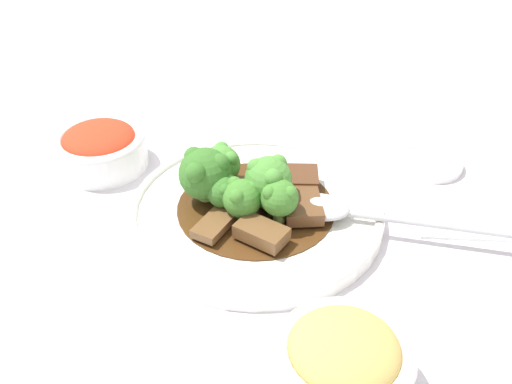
{
  "coord_description": "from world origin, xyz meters",
  "views": [
    {
      "loc": [
        -0.11,
        0.47,
        0.39
      ],
      "look_at": [
        0.0,
        0.0,
        0.03
      ],
      "focal_mm": 42.0,
      "sensor_mm": 36.0,
      "label": 1
    }
  ],
  "objects_px": {
    "main_plate": "(256,211)",
    "broccoli_floret_5": "(242,198)",
    "side_bowl_kimchi": "(100,147)",
    "broccoli_floret_3": "(268,180)",
    "sauce_dish": "(431,162)",
    "broccoli_floret_4": "(221,164)",
    "beef_strip_3": "(245,187)",
    "broccoli_floret_0": "(223,191)",
    "side_bowl_appetizer": "(343,362)",
    "broccoli_floret_1": "(280,197)",
    "beef_strip_1": "(292,179)",
    "beef_strip_4": "(302,204)",
    "serving_spoon": "(340,210)",
    "broccoli_floret_2": "(204,175)",
    "beef_strip_0": "(214,224)",
    "beef_strip_2": "(261,233)"
  },
  "relations": [
    {
      "from": "broccoli_floret_3",
      "to": "serving_spoon",
      "type": "xyz_separation_m",
      "value": [
        -0.07,
        -0.0,
        -0.03
      ]
    },
    {
      "from": "broccoli_floret_0",
      "to": "beef_strip_3",
      "type": "bearing_deg",
      "value": -114.49
    },
    {
      "from": "beef_strip_3",
      "to": "broccoli_floret_0",
      "type": "relative_size",
      "value": 1.48
    },
    {
      "from": "beef_strip_0",
      "to": "beef_strip_1",
      "type": "xyz_separation_m",
      "value": [
        -0.06,
        -0.09,
        0.0
      ]
    },
    {
      "from": "beef_strip_1",
      "to": "beef_strip_3",
      "type": "bearing_deg",
      "value": 24.59
    },
    {
      "from": "broccoli_floret_3",
      "to": "sauce_dish",
      "type": "bearing_deg",
      "value": -139.99
    },
    {
      "from": "beef_strip_0",
      "to": "broccoli_floret_4",
      "type": "bearing_deg",
      "value": -80.27
    },
    {
      "from": "broccoli_floret_1",
      "to": "main_plate",
      "type": "bearing_deg",
      "value": -38.0
    },
    {
      "from": "beef_strip_1",
      "to": "sauce_dish",
      "type": "xyz_separation_m",
      "value": [
        -0.15,
        -0.1,
        -0.02
      ]
    },
    {
      "from": "main_plate",
      "to": "beef_strip_2",
      "type": "height_order",
      "value": "beef_strip_2"
    },
    {
      "from": "beef_strip_0",
      "to": "serving_spoon",
      "type": "relative_size",
      "value": 0.24
    },
    {
      "from": "main_plate",
      "to": "beef_strip_1",
      "type": "xyz_separation_m",
      "value": [
        -0.03,
        -0.04,
        0.02
      ]
    },
    {
      "from": "broccoli_floret_3",
      "to": "broccoli_floret_4",
      "type": "height_order",
      "value": "broccoli_floret_3"
    },
    {
      "from": "broccoli_floret_2",
      "to": "sauce_dish",
      "type": "xyz_separation_m",
      "value": [
        -0.23,
        -0.14,
        -0.04
      ]
    },
    {
      "from": "broccoli_floret_2",
      "to": "serving_spoon",
      "type": "relative_size",
      "value": 0.25
    },
    {
      "from": "beef_strip_0",
      "to": "beef_strip_2",
      "type": "height_order",
      "value": "beef_strip_2"
    },
    {
      "from": "beef_strip_3",
      "to": "serving_spoon",
      "type": "height_order",
      "value": "serving_spoon"
    },
    {
      "from": "serving_spoon",
      "to": "side_bowl_kimchi",
      "type": "relative_size",
      "value": 2.09
    },
    {
      "from": "broccoli_floret_1",
      "to": "side_bowl_appetizer",
      "type": "height_order",
      "value": "broccoli_floret_1"
    },
    {
      "from": "main_plate",
      "to": "broccoli_floret_4",
      "type": "relative_size",
      "value": 5.69
    },
    {
      "from": "beef_strip_1",
      "to": "broccoli_floret_5",
      "type": "relative_size",
      "value": 1.45
    },
    {
      "from": "beef_strip_0",
      "to": "beef_strip_3",
      "type": "relative_size",
      "value": 0.97
    },
    {
      "from": "main_plate",
      "to": "sauce_dish",
      "type": "xyz_separation_m",
      "value": [
        -0.18,
        -0.14,
        -0.0
      ]
    },
    {
      "from": "side_bowl_appetizer",
      "to": "beef_strip_4",
      "type": "bearing_deg",
      "value": -72.38
    },
    {
      "from": "side_bowl_kimchi",
      "to": "beef_strip_0",
      "type": "bearing_deg",
      "value": 147.68
    },
    {
      "from": "broccoli_floret_0",
      "to": "side_bowl_appetizer",
      "type": "bearing_deg",
      "value": 128.71
    },
    {
      "from": "broccoli_floret_1",
      "to": "broccoli_floret_3",
      "type": "relative_size",
      "value": 0.84
    },
    {
      "from": "beef_strip_4",
      "to": "serving_spoon",
      "type": "xyz_separation_m",
      "value": [
        -0.04,
        0.0,
        -0.0
      ]
    },
    {
      "from": "broccoli_floret_0",
      "to": "side_bowl_kimchi",
      "type": "height_order",
      "value": "broccoli_floret_0"
    },
    {
      "from": "broccoli_floret_4",
      "to": "beef_strip_4",
      "type": "bearing_deg",
      "value": 164.67
    },
    {
      "from": "broccoli_floret_0",
      "to": "sauce_dish",
      "type": "height_order",
      "value": "broccoli_floret_0"
    },
    {
      "from": "beef_strip_0",
      "to": "broccoli_floret_2",
      "type": "xyz_separation_m",
      "value": [
        0.02,
        -0.04,
        0.03
      ]
    },
    {
      "from": "beef_strip_2",
      "to": "sauce_dish",
      "type": "xyz_separation_m",
      "value": [
        -0.16,
        -0.19,
        -0.02
      ]
    },
    {
      "from": "broccoli_floret_0",
      "to": "side_bowl_appetizer",
      "type": "height_order",
      "value": "side_bowl_appetizer"
    },
    {
      "from": "beef_strip_0",
      "to": "sauce_dish",
      "type": "bearing_deg",
      "value": -138.58
    },
    {
      "from": "main_plate",
      "to": "broccoli_floret_5",
      "type": "height_order",
      "value": "broccoli_floret_5"
    },
    {
      "from": "broccoli_floret_4",
      "to": "sauce_dish",
      "type": "bearing_deg",
      "value": -153.06
    },
    {
      "from": "beef_strip_1",
      "to": "serving_spoon",
      "type": "bearing_deg",
      "value": 143.87
    },
    {
      "from": "side_bowl_kimchi",
      "to": "broccoli_floret_3",
      "type": "bearing_deg",
      "value": 164.06
    },
    {
      "from": "broccoli_floret_4",
      "to": "beef_strip_3",
      "type": "bearing_deg",
      "value": 166.65
    },
    {
      "from": "broccoli_floret_5",
      "to": "sauce_dish",
      "type": "bearing_deg",
      "value": -139.23
    },
    {
      "from": "main_plate",
      "to": "side_bowl_kimchi",
      "type": "height_order",
      "value": "side_bowl_kimchi"
    },
    {
      "from": "broccoli_floret_3",
      "to": "broccoli_floret_5",
      "type": "height_order",
      "value": "broccoli_floret_3"
    },
    {
      "from": "broccoli_floret_1",
      "to": "beef_strip_0",
      "type": "bearing_deg",
      "value": 22.52
    },
    {
      "from": "broccoli_floret_0",
      "to": "broccoli_floret_1",
      "type": "relative_size",
      "value": 0.79
    },
    {
      "from": "beef_strip_2",
      "to": "side_bowl_appetizer",
      "type": "xyz_separation_m",
      "value": [
        -0.09,
        0.13,
        0.0
      ]
    },
    {
      "from": "beef_strip_0",
      "to": "sauce_dish",
      "type": "height_order",
      "value": "beef_strip_0"
    },
    {
      "from": "beef_strip_2",
      "to": "beef_strip_3",
      "type": "distance_m",
      "value": 0.08
    },
    {
      "from": "beef_strip_3",
      "to": "broccoli_floret_0",
      "type": "distance_m",
      "value": 0.04
    },
    {
      "from": "beef_strip_3",
      "to": "broccoli_floret_1",
      "type": "height_order",
      "value": "broccoli_floret_1"
    }
  ]
}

